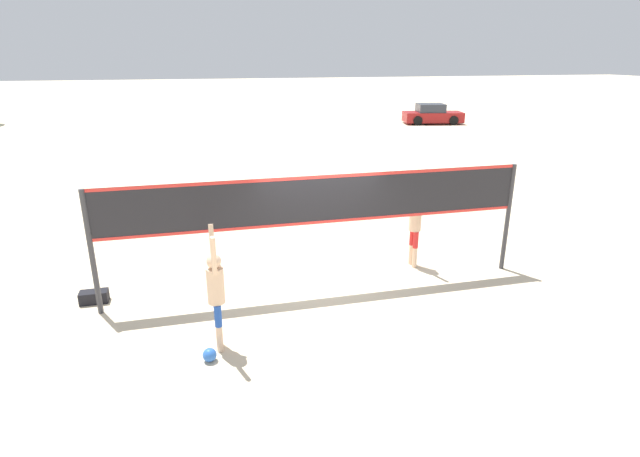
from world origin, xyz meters
name	(u,v)px	position (x,y,z in m)	size (l,w,h in m)	color
ground_plane	(320,288)	(0.00, 0.00, 0.00)	(200.00, 200.00, 0.00)	beige
volleyball_net	(320,207)	(0.00, 0.00, 1.80)	(8.77, 0.10, 2.44)	#38383D
player_spiker	(216,288)	(-2.19, -1.79, 1.11)	(0.28, 0.70, 2.11)	beige
player_blocker	(415,220)	(2.40, 0.65, 1.13)	(0.28, 0.71, 2.15)	beige
volleyball	(210,355)	(-2.37, -2.14, 0.11)	(0.23, 0.23, 0.23)	blue
gear_bag	(94,297)	(-4.52, 0.49, 0.12)	(0.53, 0.28, 0.24)	black
parked_car_near	(432,115)	(14.31, 24.01, 0.62)	(4.38, 2.54, 1.40)	maroon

